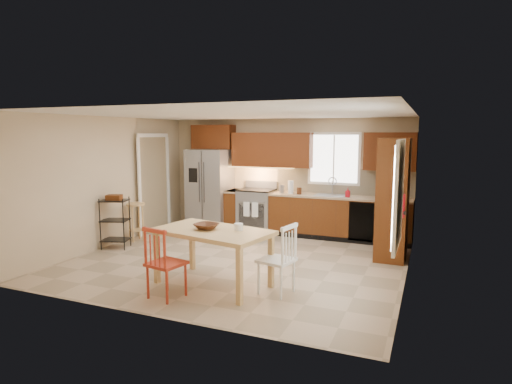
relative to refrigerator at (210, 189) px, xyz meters
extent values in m
plane|color=tan|center=(1.70, -2.12, -0.91)|extent=(5.50, 5.50, 0.00)
cube|color=silver|center=(1.70, -2.12, 1.59)|extent=(5.50, 5.00, 0.02)
cube|color=#CCB793|center=(1.70, 0.38, 0.34)|extent=(5.50, 0.02, 2.50)
cube|color=#CCB793|center=(1.70, -4.62, 0.34)|extent=(5.50, 0.02, 2.50)
cube|color=#CCB793|center=(-1.05, -2.12, 0.34)|extent=(0.02, 5.00, 2.50)
cube|color=#CCB793|center=(4.45, -2.12, 0.34)|extent=(0.02, 5.00, 2.50)
cube|color=gray|center=(0.00, 0.00, 0.00)|extent=(0.92, 0.75, 1.82)
cube|color=gray|center=(1.15, 0.06, -0.45)|extent=(0.76, 0.63, 0.92)
cube|color=#572E10|center=(0.60, 0.08, -0.46)|extent=(0.30, 0.60, 0.90)
cube|color=#572E10|center=(2.99, 0.08, -0.46)|extent=(2.92, 0.60, 0.90)
cube|color=black|center=(3.55, -0.22, -0.46)|extent=(0.60, 0.02, 0.78)
cube|color=beige|center=(2.99, 0.36, 0.27)|extent=(2.92, 0.03, 0.55)
cube|color=#5A270F|center=(0.00, 0.20, 1.19)|extent=(1.00, 0.35, 0.55)
cube|color=#5A270F|center=(1.45, 0.20, 0.92)|extent=(1.80, 0.35, 0.75)
cube|color=#5A270F|center=(3.95, 0.20, 0.92)|extent=(1.00, 0.35, 0.75)
cube|color=white|center=(2.80, 0.35, 0.74)|extent=(1.12, 0.04, 1.12)
cube|color=gray|center=(2.80, 0.08, -0.05)|extent=(0.62, 0.46, 0.16)
cube|color=#FFBF66|center=(1.15, 0.17, 0.52)|extent=(1.60, 0.30, 0.01)
imported|color=#AE0C18|center=(3.18, -0.02, 0.09)|extent=(0.09, 0.09, 0.19)
cylinder|color=white|center=(1.95, 0.03, 0.13)|extent=(0.12, 0.12, 0.28)
cylinder|color=gray|center=(1.75, 0.03, 0.08)|extent=(0.11, 0.11, 0.18)
cylinder|color=#4E2714|center=(2.15, 0.00, 0.06)|extent=(0.10, 0.10, 0.14)
cube|color=#572E10|center=(4.13, -0.93, 0.14)|extent=(0.50, 0.95, 2.10)
cylinder|color=#AE0C18|center=(4.33, -1.98, 0.19)|extent=(0.12, 0.12, 0.36)
cube|color=white|center=(4.38, -3.27, 0.54)|extent=(0.04, 1.02, 1.32)
cube|color=#8C7A59|center=(-0.97, -0.82, 0.14)|extent=(0.04, 0.95, 2.10)
imported|color=#4E2714|center=(1.78, -3.38, -0.10)|extent=(0.39, 0.39, 0.08)
cylinder|color=white|center=(2.25, -3.28, -0.07)|extent=(0.15, 0.15, 0.15)
camera|label=1|loc=(4.74, -8.65, 1.26)|focal=30.00mm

